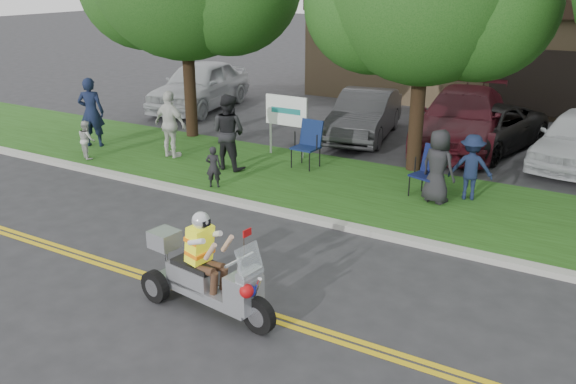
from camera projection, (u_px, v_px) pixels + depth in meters
The scene contains 21 objects.
ground at pixel (233, 286), 9.99m from camera, with size 120.00×120.00×0.00m, color #28282B.
centerline_near at pixel (211, 301), 9.52m from camera, with size 60.00×0.10×0.01m, color gold.
centerline_far at pixel (218, 296), 9.65m from camera, with size 60.00×0.10×0.01m, color gold.
curb at pixel (320, 221), 12.44m from camera, with size 60.00×0.25×0.12m, color #A8A89E.
grass_verge at pixel (363, 190), 14.18m from camera, with size 60.00×4.00×0.10m, color #1F4412.
commercial_building at pixel (557, 49), 23.71m from camera, with size 18.00×8.20×4.00m.
business_sign at pixel (286, 114), 16.29m from camera, with size 1.25×0.06×1.75m.
trike_scooter at pixel (205, 276), 9.13m from camera, with size 2.42×0.90×1.58m.
lawn_chair_a at pixel (430, 168), 13.50m from camera, with size 0.76×0.77×1.14m.
lawn_chair_b at pixel (309, 141), 15.58m from camera, with size 0.66×0.68×1.19m.
spectator_adult_left at pixel (91, 112), 17.27m from camera, with size 0.72×0.47×1.97m, color #131B36.
spectator_adult_mid at pixel (228, 132), 15.28m from camera, with size 0.93×0.72×1.91m, color black.
spectator_adult_right at pixel (170, 124), 16.26m from camera, with size 1.05×0.44×1.80m, color silver.
spectator_chair_a at pixel (471, 167), 13.28m from camera, with size 0.94×0.54×1.46m, color #151F3C.
spectator_chair_b at pixel (438, 166), 13.07m from camera, with size 0.79×0.51×1.62m, color black.
child_left at pixel (213, 167), 14.09m from camera, with size 0.36×0.23×0.98m, color black.
child_right at pixel (87, 140), 16.28m from camera, with size 0.50×0.39×1.03m, color #B8B9B3.
parked_car_far_left at pixel (200, 85), 22.56m from camera, with size 2.08×5.18×1.76m, color #B2B4B9.
parked_car_left at pixel (365, 115), 18.62m from camera, with size 1.52×4.37×1.44m, color #303033.
parked_car_mid at pixel (484, 129), 17.33m from camera, with size 2.11×4.59×1.27m, color black.
parked_car_right at pixel (462, 118), 17.77m from camera, with size 2.28×5.61×1.63m, color #430F18.
Camera 1 is at (5.29, -7.17, 4.86)m, focal length 38.00 mm.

